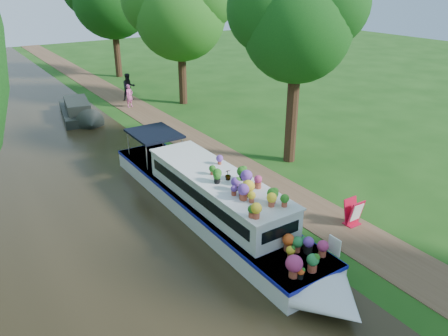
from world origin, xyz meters
TOP-DOWN VIEW (x-y plane):
  - ground at (0.00, 0.00)m, footprint 100.00×100.00m
  - canal_water at (-6.00, 0.00)m, footprint 10.00×100.00m
  - towpath at (1.20, 0.00)m, footprint 2.20×100.00m
  - plant_boat at (-2.25, 0.05)m, footprint 2.29×13.52m
  - tree_near_overhang at (3.79, 3.06)m, footprint 5.52×5.28m
  - tree_near_mid at (4.48, 15.08)m, footprint 6.90×6.60m
  - second_boat at (-2.75, 15.58)m, footprint 2.62×6.20m
  - sandwich_board at (1.71, -2.84)m, footprint 0.62×0.49m
  - pedestrian_pink at (0.95, 16.09)m, footprint 0.66×0.55m
  - pedestrian_dark at (1.61, 17.77)m, footprint 1.01×0.83m
  - verge_plant at (0.05, 5.00)m, footprint 0.35×0.30m

SIDE VIEW (x-z plane):
  - ground at x=0.00m, z-range 0.00..0.00m
  - canal_water at x=-6.00m, z-range 0.00..0.02m
  - towpath at x=1.20m, z-range 0.00..0.03m
  - verge_plant at x=0.05m, z-range 0.00..0.37m
  - second_boat at x=-2.75m, z-range -0.11..1.05m
  - sandwich_board at x=1.71m, z-range -0.02..0.96m
  - pedestrian_pink at x=0.95m, z-range 0.03..1.58m
  - plant_boat at x=-2.25m, z-range -0.29..2.00m
  - pedestrian_dark at x=1.61m, z-range 0.03..1.95m
  - tree_near_mid at x=4.48m, z-range 1.74..11.14m
  - tree_near_overhang at x=3.79m, z-range 2.11..11.10m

